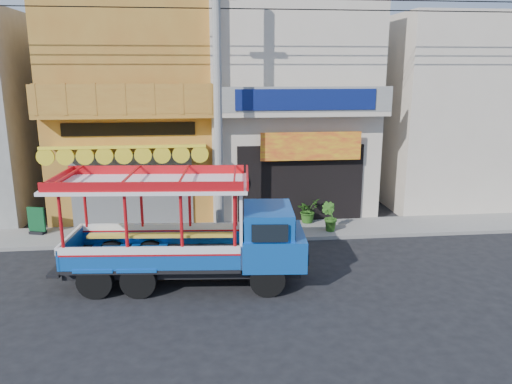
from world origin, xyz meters
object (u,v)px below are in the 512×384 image
utility_pole (222,86)px  green_sign (37,223)px  songthaew_truck (201,231)px  potted_plant_a (308,210)px  potted_plant_b (329,217)px

utility_pole → green_sign: size_ratio=30.27×
songthaew_truck → potted_plant_a: 6.09m
potted_plant_b → potted_plant_a: bearing=-22.7°
green_sign → potted_plant_a: (9.37, 0.31, 0.05)m
potted_plant_a → utility_pole: bearing=163.4°
potted_plant_b → songthaew_truck: bearing=80.2°
green_sign → potted_plant_a: 9.38m
potted_plant_b → green_sign: bearing=36.4°
potted_plant_a → potted_plant_b: 1.18m
green_sign → potted_plant_a: bearing=1.9°
utility_pole → potted_plant_b: size_ratio=28.12×
green_sign → potted_plant_b: bearing=-4.3°
songthaew_truck → green_sign: 7.10m
green_sign → utility_pole: bearing=-9.4°
potted_plant_a → potted_plant_b: size_ratio=0.89×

